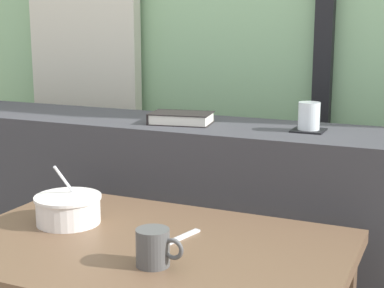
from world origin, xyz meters
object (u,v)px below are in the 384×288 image
at_px(fork_utensil, 177,239).
at_px(closed_book, 181,118).
at_px(soup_bowl, 68,209).
at_px(breakfast_table, 148,288).
at_px(juice_glass, 309,117).
at_px(coaster_square, 308,130).
at_px(ceramic_mug, 154,247).

bearing_deg(fork_utensil, closed_book, 128.33).
xyz_separation_m(soup_bowl, fork_utensil, (0.32, 0.00, -0.03)).
bearing_deg(breakfast_table, juice_glass, 67.84).
bearing_deg(juice_glass, closed_book, -175.68).
relative_size(coaster_square, soup_bowl, 0.55).
bearing_deg(coaster_square, soup_bowl, -132.33).
xyz_separation_m(breakfast_table, ceramic_mug, (0.08, -0.11, 0.16)).
relative_size(juice_glass, closed_book, 0.39).
bearing_deg(coaster_square, ceramic_mug, -103.24).
relative_size(breakfast_table, fork_utensil, 5.70).
xyz_separation_m(coaster_square, fork_utensil, (-0.19, -0.56, -0.20)).
distance_m(breakfast_table, fork_utensil, 0.14).
bearing_deg(soup_bowl, ceramic_mug, -24.76).
bearing_deg(fork_utensil, breakfast_table, -127.10).
distance_m(soup_bowl, fork_utensil, 0.33).
xyz_separation_m(juice_glass, closed_book, (-0.43, -0.03, -0.03)).
distance_m(coaster_square, ceramic_mug, 0.76).
height_order(closed_book, soup_bowl, closed_book).
bearing_deg(soup_bowl, juice_glass, 47.67).
xyz_separation_m(fork_utensil, ceramic_mug, (0.02, -0.16, 0.04)).
distance_m(juice_glass, fork_utensil, 0.64).
height_order(breakfast_table, fork_utensil, fork_utensil).
bearing_deg(soup_bowl, closed_book, 80.91).
height_order(coaster_square, soup_bowl, coaster_square).
height_order(breakfast_table, soup_bowl, soup_bowl).
relative_size(breakfast_table, soup_bowl, 5.38).
height_order(soup_bowl, fork_utensil, soup_bowl).
relative_size(breakfast_table, ceramic_mug, 8.58).
relative_size(breakfast_table, closed_book, 4.31).
height_order(fork_utensil, ceramic_mug, ceramic_mug).
bearing_deg(soup_bowl, breakfast_table, -9.81).
bearing_deg(breakfast_table, coaster_square, 67.84).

